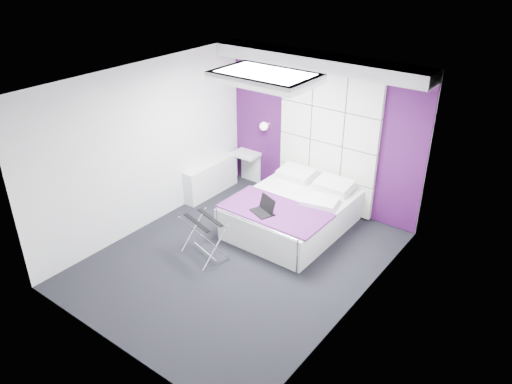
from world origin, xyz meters
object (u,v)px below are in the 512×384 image
bed (292,212)px  nightstand (246,154)px  wall_lamp (265,126)px  laptop (264,208)px  radiator (211,178)px  luggage_rack (205,238)px

bed → nightstand: bed is taller
wall_lamp → bed: bearing=-36.8°
bed → laptop: 0.70m
laptop → wall_lamp: bearing=147.0°
radiator → nightstand: size_ratio=2.48×
bed → luggage_rack: size_ratio=3.14×
bed → nightstand: bearing=151.8°
luggage_rack → radiator: bearing=144.7°
bed → luggage_rack: (-0.59, -1.41, 0.02)m
radiator → luggage_rack: (1.24, -1.54, 0.00)m
radiator → bed: bearing=-4.1°
radiator → laptop: 1.91m
bed → radiator: bearing=175.9°
bed → nightstand: 1.83m
nightstand → laptop: laptop is taller
nightstand → luggage_rack: 2.49m
wall_lamp → radiator: size_ratio=0.12×
wall_lamp → radiator: 1.35m
wall_lamp → nightstand: (-0.40, -0.04, -0.63)m
nightstand → luggage_rack: (1.00, -2.26, -0.29)m
laptop → nightstand: bearing=156.6°
radiator → nightstand: nightstand is taller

